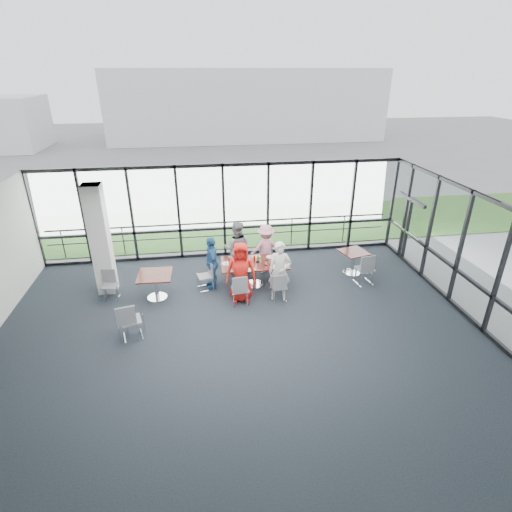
{
  "coord_description": "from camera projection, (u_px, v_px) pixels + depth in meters",
  "views": [
    {
      "loc": [
        -0.81,
        -7.77,
        5.94
      ],
      "look_at": [
        0.7,
        2.41,
        1.1
      ],
      "focal_mm": 28.0,
      "sensor_mm": 36.0,
      "label": 1
    }
  ],
  "objects": [
    {
      "name": "chair_spare_la",
      "position": [
        131.0,
        320.0,
        9.55
      ],
      "size": [
        0.56,
        0.56,
        0.96
      ],
      "primitive_type": null,
      "rotation": [
        0.0,
        0.0,
        0.24
      ],
      "color": "gray",
      "rests_on": "ground"
    },
    {
      "name": "chair_spare_r",
      "position": [
        365.0,
        269.0,
        11.98
      ],
      "size": [
        0.54,
        0.54,
        0.98
      ],
      "primitive_type": null,
      "rotation": [
        0.0,
        0.0,
        0.13
      ],
      "color": "gray",
      "rests_on": "ground"
    },
    {
      "name": "structural_column",
      "position": [
        100.0,
        241.0,
        11.12
      ],
      "size": [
        0.5,
        0.5,
        3.2
      ],
      "primitive_type": "cube",
      "color": "white",
      "rests_on": "ground"
    },
    {
      "name": "side_table_left",
      "position": [
        155.0,
        278.0,
        11.14
      ],
      "size": [
        0.96,
        0.96,
        0.75
      ],
      "rotation": [
        0.0,
        0.0,
        -0.04
      ],
      "color": "#34120F",
      "rests_on": "ground"
    },
    {
      "name": "chair_spare_lb",
      "position": [
        110.0,
        286.0,
        11.21
      ],
      "size": [
        0.46,
        0.46,
        0.82
      ],
      "primitive_type": null,
      "rotation": [
        0.0,
        0.0,
        2.99
      ],
      "color": "gray",
      "rests_on": "ground"
    },
    {
      "name": "side_table_right",
      "position": [
        354.0,
        255.0,
        12.55
      ],
      "size": [
        0.94,
        0.94,
        0.75
      ],
      "rotation": [
        0.0,
        0.0,
        0.26
      ],
      "color": "#34120F",
      "rests_on": "ground"
    },
    {
      "name": "chair_main_fl",
      "position": [
        238.0,
        257.0,
        12.72
      ],
      "size": [
        0.51,
        0.51,
        0.97
      ],
      "primitive_type": null,
      "rotation": [
        0.0,
        0.0,
        3.07
      ],
      "color": "gray",
      "rests_on": "ground"
    },
    {
      "name": "menu_c",
      "position": [
        256.0,
        256.0,
        12.18
      ],
      "size": [
        0.31,
        0.23,
        0.0
      ],
      "primitive_type": "cube",
      "rotation": [
        0.0,
        0.0,
        0.13
      ],
      "color": "beige",
      "rests_on": "main_table"
    },
    {
      "name": "grass_strip",
      "position": [
        220.0,
        225.0,
        16.75
      ],
      "size": [
        80.0,
        5.0,
        0.01
      ],
      "primitive_type": "cube",
      "color": "#285A22",
      "rests_on": "ground"
    },
    {
      "name": "diner_near_left",
      "position": [
        241.0,
        272.0,
        10.97
      ],
      "size": [
        0.91,
        0.65,
        1.74
      ],
      "primitive_type": "imported",
      "rotation": [
        0.0,
        0.0,
        -0.12
      ],
      "color": "red",
      "rests_on": "ground"
    },
    {
      "name": "diner_far_left",
      "position": [
        237.0,
        248.0,
        12.42
      ],
      "size": [
        0.92,
        0.64,
        1.74
      ],
      "primitive_type": "imported",
      "rotation": [
        0.0,
        0.0,
        2.99
      ],
      "color": "slate",
      "rests_on": "ground"
    },
    {
      "name": "chair_main_nl",
      "position": [
        240.0,
        289.0,
        10.96
      ],
      "size": [
        0.48,
        0.48,
        0.9
      ],
      "primitive_type": null,
      "rotation": [
        0.0,
        0.0,
        0.1
      ],
      "color": "gray",
      "rests_on": "ground"
    },
    {
      "name": "floor",
      "position": [
        242.0,
        342.0,
        9.6
      ],
      "size": [
        12.0,
        10.0,
        0.02
      ],
      "primitive_type": "cube",
      "color": "black",
      "rests_on": "ground"
    },
    {
      "name": "tumbler_d",
      "position": [
        230.0,
        263.0,
        11.58
      ],
      "size": [
        0.07,
        0.07,
        0.13
      ],
      "primitive_type": "cylinder",
      "color": "white",
      "rests_on": "main_table"
    },
    {
      "name": "plate_nl",
      "position": [
        239.0,
        268.0,
        11.42
      ],
      "size": [
        0.28,
        0.28,
        0.01
      ],
      "primitive_type": "cylinder",
      "color": "white",
      "rests_on": "main_table"
    },
    {
      "name": "plate_end",
      "position": [
        226.0,
        264.0,
        11.7
      ],
      "size": [
        0.27,
        0.27,
        0.01
      ],
      "primitive_type": "cylinder",
      "color": "white",
      "rests_on": "main_table"
    },
    {
      "name": "chair_main_fr",
      "position": [
        267.0,
        257.0,
        12.79
      ],
      "size": [
        0.48,
        0.48,
        0.93
      ],
      "primitive_type": null,
      "rotation": [
        0.0,
        0.0,
        3.21
      ],
      "color": "gray",
      "rests_on": "ground"
    },
    {
      "name": "tumbler_c",
      "position": [
        253.0,
        256.0,
        12.02
      ],
      "size": [
        0.07,
        0.07,
        0.14
      ],
      "primitive_type": "cylinder",
      "color": "white",
      "rests_on": "main_table"
    },
    {
      "name": "tumbler_b",
      "position": [
        266.0,
        263.0,
        11.59
      ],
      "size": [
        0.08,
        0.08,
        0.15
      ],
      "primitive_type": "cylinder",
      "color": "white",
      "rests_on": "main_table"
    },
    {
      "name": "wall_front",
      "position": [
        292.0,
        499.0,
        4.44
      ],
      "size": [
        12.0,
        0.1,
        3.2
      ],
      "primitive_type": "cube",
      "color": "silver",
      "rests_on": "ground"
    },
    {
      "name": "exit_door",
      "position": [
        407.0,
        230.0,
        13.3
      ],
      "size": [
        0.12,
        1.6,
        2.1
      ],
      "primitive_type": "cube",
      "color": "black",
      "rests_on": "ground"
    },
    {
      "name": "diner_far_right",
      "position": [
        266.0,
        248.0,
        12.64
      ],
      "size": [
        1.05,
        0.61,
        1.56
      ],
      "primitive_type": "imported",
      "rotation": [
        0.0,
        0.0,
        3.23
      ],
      "color": "pink",
      "rests_on": "ground"
    },
    {
      "name": "apron",
      "position": [
        217.0,
        210.0,
        18.55
      ],
      "size": [
        80.0,
        70.0,
        0.02
      ],
      "primitive_type": "cube",
      "color": "slate",
      "rests_on": "ground"
    },
    {
      "name": "menu_a",
      "position": [
        250.0,
        270.0,
        11.36
      ],
      "size": [
        0.33,
        0.3,
        0.0
      ],
      "primitive_type": "cube",
      "rotation": [
        0.0,
        0.0,
        0.52
      ],
      "color": "beige",
      "rests_on": "main_table"
    },
    {
      "name": "chair_main_end",
      "position": [
        205.0,
        276.0,
        11.71
      ],
      "size": [
        0.49,
        0.49,
        0.84
      ],
      "primitive_type": null,
      "rotation": [
        0.0,
        0.0,
        -1.34
      ],
      "color": "gray",
      "rests_on": "ground"
    },
    {
      "name": "diner_end",
      "position": [
        212.0,
        262.0,
        11.68
      ],
      "size": [
        0.61,
        0.99,
        1.61
      ],
      "primitive_type": "imported",
      "rotation": [
        0.0,
        0.0,
        -1.46
      ],
      "color": "#295B94",
      "rests_on": "ground"
    },
    {
      "name": "menu_b",
      "position": [
        283.0,
        266.0,
        11.59
      ],
      "size": [
        0.38,
        0.34,
        0.0
      ],
      "primitive_type": "cube",
      "rotation": [
        0.0,
        0.0,
        -0.52
      ],
      "color": "beige",
      "rests_on": "main_table"
    },
    {
      "name": "tumbler_a",
      "position": [
        249.0,
        264.0,
        11.54
      ],
      "size": [
        0.07,
        0.07,
        0.14
      ],
      "primitive_type": "cylinder",
      "color": "white",
      "rests_on": "main_table"
    },
    {
      "name": "chair_main_nr",
      "position": [
        279.0,
        286.0,
        11.17
      ],
      "size": [
        0.43,
        0.43,
        0.83
      ],
      "primitive_type": null,
      "rotation": [
        0.0,
        0.0,
        0.06
      ],
      "color": "gray",
      "rests_on": "ground"
    },
    {
      "name": "main_table",
      "position": [
        255.0,
        266.0,
        11.84
      ],
      "size": [
        1.99,
        1.13,
        0.75
      ],
      "rotation": [
        0.0,
        0.0,
        -0.02
      ],
      "color": "#34120F",
      "rests_on": "ground"
    },
    {
      "name": "green_bottle",
      "position": [
        258.0,
        258.0,
        11.81
      ],
      "size": [
        0.05,
        0.05,
        0.2
      ],
      "primitive_type": "cylinder",
      "color": "#177A20",
      "rests_on": "main_table"
    },
    {
      "name": "ceiling",
      "position": [
        239.0,
        215.0,
        8.23
      ],
      "size": [
        12.0,
        10.0,
        0.04
      ],
      "primitive_type": "cube",
      "color": "white",
      "rests_on": "ground"
    },
    {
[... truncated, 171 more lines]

